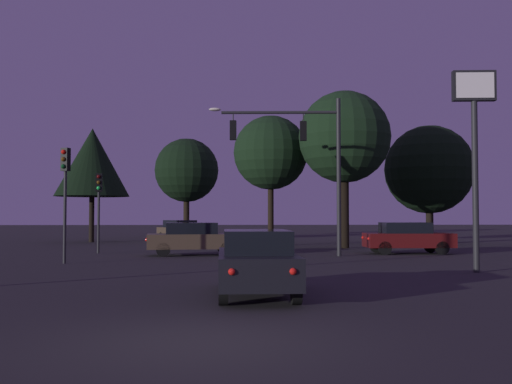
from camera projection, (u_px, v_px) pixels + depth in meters
name	position (u px, v px, depth m)	size (l,w,h in m)	color
ground_plane	(219.00, 249.00, 33.19)	(168.00, 168.00, 0.00)	#262326
traffic_signal_mast_arm	(303.00, 149.00, 27.49)	(6.07, 0.65, 7.26)	#232326
traffic_light_corner_left	(99.00, 196.00, 29.29)	(0.32, 0.36, 3.93)	#232326
traffic_light_corner_right	(65.00, 182.00, 23.15)	(0.37, 0.39, 4.48)	#232326
car_nearside_lane	(256.00, 261.00, 13.82)	(1.75, 4.47, 1.52)	black
car_crossing_left	(194.00, 238.00, 27.77)	(4.55, 2.16, 1.52)	#473828
car_crossing_right	(407.00, 237.00, 28.94)	(4.25, 1.95, 1.52)	#4C0F0F
car_far_lane	(180.00, 230.00, 42.48)	(3.72, 4.52, 1.52)	#473828
store_sign_illuminated	(474.00, 124.00, 19.63)	(1.42, 0.38, 6.63)	#232326
tree_behind_sign	(344.00, 137.00, 33.99)	(5.24, 5.24, 8.95)	black
tree_left_far	(187.00, 170.00, 51.09)	(5.45, 5.45, 8.45)	black
tree_center_horizon	(92.00, 162.00, 41.74)	(5.16, 5.16, 7.96)	black
tree_right_cluster	(429.00, 170.00, 39.47)	(5.84, 5.84, 7.82)	black
tree_lot_edge	(271.00, 153.00, 36.97)	(4.60, 4.60, 8.04)	black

